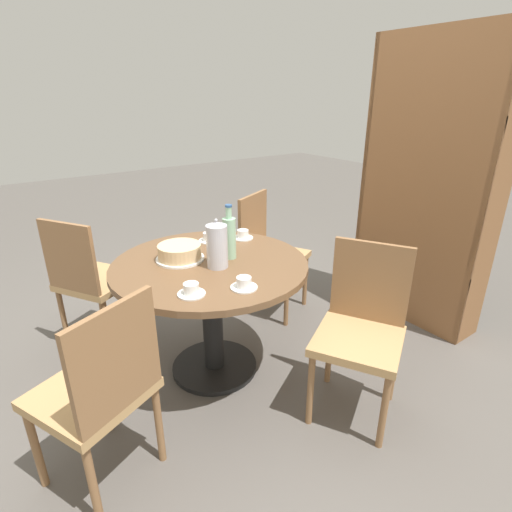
{
  "coord_description": "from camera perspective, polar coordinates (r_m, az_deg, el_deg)",
  "views": [
    {
      "loc": [
        1.82,
        -1.0,
        1.61
      ],
      "look_at": [
        0.0,
        0.32,
        0.69
      ],
      "focal_mm": 28.0,
      "sensor_mm": 36.0,
      "label": 1
    }
  ],
  "objects": [
    {
      "name": "chair_c",
      "position": [
        2.15,
        14.83,
        -9.77
      ],
      "size": [
        0.57,
        0.57,
        0.91
      ],
      "rotation": [
        0.0,
        0.0,
        6.79
      ],
      "color": "olive",
      "rests_on": "ground_plane"
    },
    {
      "name": "cup_a",
      "position": [
        1.9,
        -9.23,
        -4.85
      ],
      "size": [
        0.13,
        0.13,
        0.06
      ],
      "color": "silver",
      "rests_on": "dining_table"
    },
    {
      "name": "chair_b",
      "position": [
        1.82,
        -21.41,
        -17.37
      ],
      "size": [
        0.55,
        0.55,
        0.91
      ],
      "rotation": [
        0.0,
        0.0,
        5.13
      ],
      "color": "olive",
      "rests_on": "ground_plane"
    },
    {
      "name": "chair_a",
      "position": [
        2.8,
        -22.51,
        -2.97
      ],
      "size": [
        0.58,
        0.58,
        0.91
      ],
      "rotation": [
        0.0,
        0.0,
        3.68
      ],
      "color": "olive",
      "rests_on": "ground_plane"
    },
    {
      "name": "water_bottle",
      "position": [
        2.26,
        -3.84,
        2.77
      ],
      "size": [
        0.08,
        0.08,
        0.31
      ],
      "color": "#99C6A3",
      "rests_on": "dining_table"
    },
    {
      "name": "dining_table",
      "position": [
        2.32,
        -6.43,
        -4.63
      ],
      "size": [
        1.1,
        1.1,
        0.72
      ],
      "color": "black",
      "rests_on": "ground_plane"
    },
    {
      "name": "cup_b",
      "position": [
        2.6,
        -1.88,
        3.01
      ],
      "size": [
        0.13,
        0.13,
        0.06
      ],
      "color": "silver",
      "rests_on": "dining_table"
    },
    {
      "name": "chair_d",
      "position": [
        3.05,
        1.77,
        0.87
      ],
      "size": [
        0.56,
        0.56,
        0.91
      ],
      "rotation": [
        0.0,
        0.0,
        8.3
      ],
      "color": "olive",
      "rests_on": "ground_plane"
    },
    {
      "name": "cake_main",
      "position": [
        2.3,
        -10.84,
        0.49
      ],
      "size": [
        0.27,
        0.27,
        0.09
      ],
      "color": "white",
      "rests_on": "dining_table"
    },
    {
      "name": "ground_plane",
      "position": [
        2.62,
        -5.9,
        -15.59
      ],
      "size": [
        14.0,
        14.0,
        0.0
      ],
      "primitive_type": "plane",
      "color": "#56514C"
    },
    {
      "name": "cup_d",
      "position": [
        1.94,
        -1.73,
        -4.0
      ],
      "size": [
        0.13,
        0.13,
        0.06
      ],
      "color": "silver",
      "rests_on": "dining_table"
    },
    {
      "name": "coffee_pot",
      "position": [
        2.15,
        -5.59,
        1.58
      ],
      "size": [
        0.11,
        0.11,
        0.27
      ],
      "color": "silver",
      "rests_on": "dining_table"
    },
    {
      "name": "bookshelf",
      "position": [
        3.07,
        22.97,
        8.42
      ],
      "size": [
        0.95,
        0.28,
        1.99
      ],
      "rotation": [
        0.0,
        0.0,
        3.14
      ],
      "color": "brown",
      "rests_on": "ground_plane"
    },
    {
      "name": "cup_c",
      "position": [
        2.57,
        -6.76,
        2.59
      ],
      "size": [
        0.13,
        0.13,
        0.06
      ],
      "color": "silver",
      "rests_on": "dining_table"
    }
  ]
}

